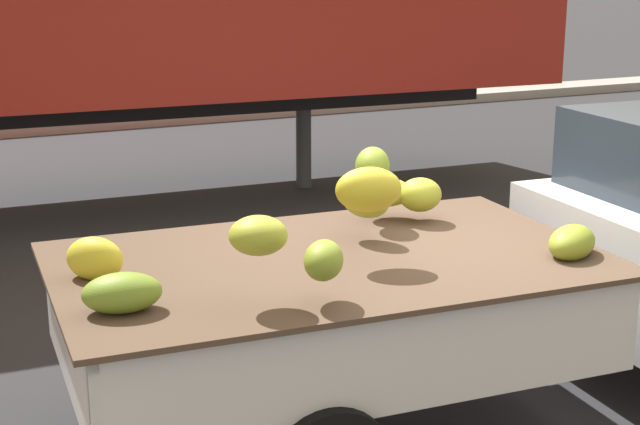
% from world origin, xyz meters
% --- Properties ---
extents(ground, '(220.00, 220.00, 0.00)m').
position_xyz_m(ground, '(0.00, 0.00, 0.00)').
color(ground, '#28282B').
extents(curb_strip, '(80.00, 0.80, 0.16)m').
position_xyz_m(curb_strip, '(0.00, 10.65, 0.08)').
color(curb_strip, gray).
rests_on(curb_strip, ground).
extents(pickup_truck, '(5.31, 2.06, 1.70)m').
position_xyz_m(pickup_truck, '(1.22, -0.30, 0.88)').
color(pickup_truck, white).
rests_on(pickup_truck, ground).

